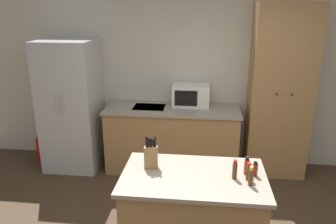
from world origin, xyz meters
The scene contains 13 objects.
wall_back centered at (0.00, 2.33, 1.30)m, with size 7.20×0.06×2.60m.
refrigerator centered at (-1.87, 1.93, 0.93)m, with size 0.76×0.77×1.85m.
back_counter centered at (-0.43, 1.97, 0.47)m, with size 1.88×0.71×0.93m.
pantry_cabinet centered at (1.02, 2.04, 1.17)m, with size 0.80×0.54×2.34m.
kitchen_island centered at (-0.06, 0.16, 0.45)m, with size 1.26×0.78×0.89m.
microwave centered at (-0.18, 2.11, 1.08)m, with size 0.52×0.35×0.30m.
knife_block centered at (-0.45, 0.25, 1.01)m, with size 0.12×0.07×0.31m.
spice_bottle_tall_dark centered at (0.28, 0.14, 0.97)m, with size 0.04×0.04×0.17m.
spice_bottle_short_red centered at (0.40, 0.13, 0.96)m, with size 0.05×0.05×0.16m.
spice_bottle_amber_oil centered at (0.39, 0.23, 0.97)m, with size 0.04×0.04×0.17m.
spice_bottle_green_herb centered at (0.46, 0.21, 0.95)m, with size 0.04×0.04×0.13m.
spice_bottle_pale_salt centered at (0.41, 0.04, 0.97)m, with size 0.04×0.04×0.17m.
fire_extinguisher centered at (-2.46, 1.95, 0.19)m, with size 0.10×0.10×0.43m.
Camera 1 is at (-0.00, -2.38, 2.30)m, focal length 35.00 mm.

